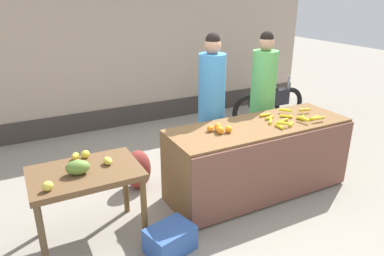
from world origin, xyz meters
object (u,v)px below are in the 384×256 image
Objects in this scene: vendor_woman_blue_shirt at (211,107)px; vendor_woman_green_shirt at (262,99)px; parked_motorcycle at (269,104)px; produce_sack at (138,169)px; produce_crate at (170,239)px.

vendor_woman_green_shirt is at bearing 1.72° from vendor_woman_blue_shirt.
vendor_woman_blue_shirt is 2.34m from parked_motorcycle.
produce_sack is at bearing 177.13° from vendor_woman_green_shirt.
produce_crate is at bearing -96.03° from produce_sack.
produce_crate is (-1.13, -1.17, -0.83)m from vendor_woman_blue_shirt.
produce_crate is (-1.97, -1.19, -0.82)m from vendor_woman_green_shirt.
vendor_woman_green_shirt is at bearing 31.24° from produce_crate.
vendor_woman_blue_shirt is at bearing -178.28° from vendor_woman_green_shirt.
produce_sack is at bearing 83.97° from produce_crate.
vendor_woman_green_shirt is 1.17× the size of parked_motorcycle.
parked_motorcycle is 3.87m from produce_crate.
vendor_woman_blue_shirt is 4.32× the size of produce_crate.
produce_sack is (-1.83, 0.09, -0.69)m from vendor_woman_green_shirt.
produce_crate is at bearing -148.76° from vendor_woman_green_shirt.
produce_crate is 1.30m from produce_sack.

